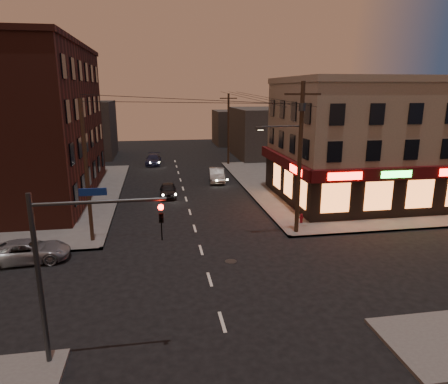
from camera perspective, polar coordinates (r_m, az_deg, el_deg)
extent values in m
plane|color=black|center=(21.37, -2.06, -12.37)|extent=(120.00, 120.00, 0.00)
cube|color=#514F4C|center=(44.13, 18.22, 1.20)|extent=(24.00, 28.00, 0.15)
cube|color=gray|center=(37.57, 19.98, 6.73)|extent=(15.00, 12.00, 10.00)
cube|color=gray|center=(37.31, 20.69, 14.73)|extent=(15.20, 12.20, 0.50)
cube|color=black|center=(33.19, 24.47, -0.44)|extent=(15.12, 0.25, 3.40)
cube|color=black|center=(35.11, 8.86, 1.46)|extent=(0.25, 12.12, 3.40)
cube|color=#410A0C|center=(32.58, 25.09, 2.48)|extent=(15.60, 0.50, 0.90)
cube|color=#410A0C|center=(34.66, 8.51, 4.34)|extent=(0.50, 12.60, 0.90)
cube|color=#FF140C|center=(29.66, 16.91, 2.17)|extent=(2.60, 0.06, 0.55)
cube|color=#26FF3F|center=(31.64, 23.42, 2.34)|extent=(2.40, 0.06, 0.50)
cube|color=#FF140C|center=(31.04, 10.19, 3.10)|extent=(0.06, 2.60, 0.55)
cube|color=orange|center=(32.72, 23.76, -0.39)|extent=(12.40, 0.08, 2.20)
cube|color=orange|center=(34.12, 9.16, 1.24)|extent=(0.08, 8.40, 2.20)
cube|color=#481F17|center=(39.89, -27.54, 8.55)|extent=(12.00, 20.00, 13.00)
cube|color=#3F3D3A|center=(59.56, 6.49, 8.44)|extent=(10.00, 12.00, 7.00)
cube|color=#3F3D3A|center=(62.07, -19.63, 8.41)|extent=(9.00, 10.00, 8.00)
cube|color=#3F3D3A|center=(72.68, 1.87, 9.20)|extent=(8.00, 8.00, 6.00)
cylinder|color=#382619|center=(26.77, 10.75, 4.55)|extent=(0.28, 0.28, 10.00)
cube|color=#382619|center=(26.39, 11.18, 13.56)|extent=(2.40, 0.12, 0.12)
cylinder|color=#333538|center=(26.41, 11.10, 11.83)|extent=(0.44, 0.44, 0.50)
cylinder|color=#333538|center=(26.06, 8.26, 9.27)|extent=(2.60, 0.10, 0.10)
cube|color=#333538|center=(25.68, 5.24, 9.06)|extent=(0.60, 0.25, 0.18)
cube|color=#FFD88C|center=(25.69, 5.23, 8.83)|extent=(0.35, 0.15, 0.04)
cylinder|color=#382619|center=(51.99, 0.64, 8.94)|extent=(0.26, 0.26, 9.00)
cylinder|color=#382619|center=(26.26, -19.02, 2.70)|extent=(0.24, 0.24, 9.00)
cylinder|color=#333538|center=(15.36, -24.84, -11.77)|extent=(0.18, 0.18, 6.40)
cylinder|color=#333538|center=(13.94, -17.32, -1.35)|extent=(4.40, 0.12, 0.12)
imported|color=black|center=(13.94, -8.99, -3.00)|extent=(0.16, 0.20, 1.00)
sphere|color=#FF0C05|center=(13.75, -9.02, -2.15)|extent=(0.20, 0.20, 0.20)
cube|color=navy|center=(13.88, -18.24, 0.00)|extent=(0.90, 0.05, 0.25)
imported|color=gray|center=(25.74, -26.22, -7.58)|extent=(4.75, 2.47, 1.28)
imported|color=black|center=(37.15, -8.01, 0.28)|extent=(1.60, 3.75, 1.26)
imported|color=slate|center=(42.88, -1.05, 2.46)|extent=(1.95, 4.56, 1.46)
imported|color=#1C1F39|center=(53.61, -10.06, 4.60)|extent=(2.20, 4.73, 1.34)
cylinder|color=maroon|center=(29.83, 10.98, -3.82)|extent=(0.21, 0.21, 0.55)
sphere|color=maroon|center=(29.74, 11.01, -3.27)|extent=(0.22, 0.22, 0.22)
cylinder|color=maroon|center=(29.80, 10.99, -3.62)|extent=(0.30, 0.13, 0.11)
cylinder|color=maroon|center=(29.80, 10.99, -3.62)|extent=(0.13, 0.30, 0.11)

